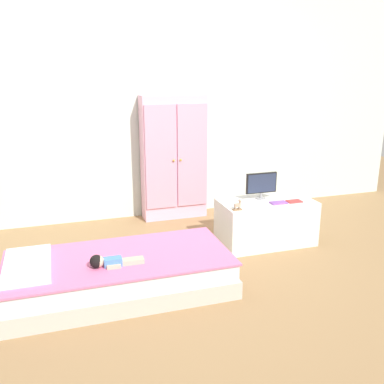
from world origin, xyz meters
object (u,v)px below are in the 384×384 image
wardrobe (174,158)px  tv_stand (266,222)px  doll (107,262)px  bed (120,274)px  rocking_horse_toy (238,205)px  book_red (294,201)px  book_purple (279,203)px  tv_monitor (261,184)px

wardrobe → tv_stand: wardrobe is taller
tv_stand → doll: bearing=-157.9°
tv_stand → wardrobe: bearing=121.8°
bed → rocking_horse_toy: (1.13, 0.36, 0.34)m
tv_stand → book_red: 0.34m
doll → book_red: bearing=16.5°
book_purple → book_red: size_ratio=1.12×
bed → book_red: size_ratio=12.22×
rocking_horse_toy → tv_stand: bearing=24.2°
bed → tv_stand: 1.60m
wardrobe → tv_monitor: (0.62, -0.95, -0.11)m
wardrobe → tv_monitor: wardrobe is taller
tv_stand → rocking_horse_toy: 0.49m
tv_monitor → book_red: 0.35m
wardrobe → book_red: bearing=-52.5°
book_purple → tv_monitor: bearing=116.2°
doll → tv_stand: 1.75m
doll → book_red: size_ratio=2.81×
bed → rocking_horse_toy: 1.23m
doll → tv_monitor: size_ratio=1.24×
bed → wardrobe: (0.87, 1.56, 0.55)m
wardrobe → book_red: 1.46m
wardrobe → tv_stand: (0.64, -1.03, -0.48)m
wardrobe → rocking_horse_toy: (0.26, -1.20, -0.22)m
rocking_horse_toy → book_red: bearing=5.8°
bed → rocking_horse_toy: bearing=17.4°
book_red → rocking_horse_toy: bearing=-174.2°
tv_stand → book_purple: 0.26m
doll → tv_monitor: 1.77m
tv_stand → book_purple: bearing=-57.7°
tv_stand → rocking_horse_toy: rocking_horse_toy is taller
bed → doll: 0.25m
tv_stand → book_red: bearing=-24.5°
doll → tv_stand: tv_stand is taller
bed → wardrobe: bearing=60.8°
doll → wardrobe: size_ratio=0.28×
bed → book_purple: bearing=14.8°
doll → rocking_horse_toy: rocking_horse_toy is taller
tv_monitor → rocking_horse_toy: 0.45m
wardrobe → book_purple: wardrobe is taller
wardrobe → tv_monitor: size_ratio=4.40×
doll → book_purple: 1.77m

